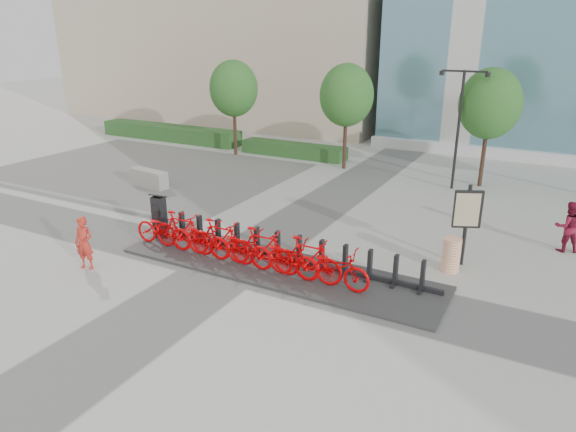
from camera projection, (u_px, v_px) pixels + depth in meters
The scene contains 26 objects.
ground at pixel (234, 264), 15.12m from camera, with size 120.00×120.00×0.00m, color beige.
gravel_patch at pixel (146, 170), 25.39m from camera, with size 14.00×14.00×0.00m, color #585653.
curb at pixel (58, 196), 21.15m from camera, with size 14.00×0.25×0.15m, color gray.
hedge_a at pixel (170, 133), 32.41m from camera, with size 10.00×1.40×0.90m, color #193D18.
hedge_b at pixel (293, 150), 28.16m from camera, with size 6.00×1.20×0.70m, color #193D18.
tree_0 at pixel (234, 89), 27.42m from camera, with size 2.60×2.60×5.10m.
tree_1 at pixel (347, 95), 24.51m from camera, with size 2.60×2.60×5.10m.
tree_2 at pixel (490, 104), 21.59m from camera, with size 2.60×2.60×5.10m.
streetlamp at pixel (460, 116), 21.37m from camera, with size 2.00×0.20×5.00m.
dock_pad at pixel (277, 268), 14.77m from camera, with size 9.60×2.40×0.08m, color #373737.
dock_rail_posts at pixel (287, 248), 14.98m from camera, with size 8.02×0.50×0.85m, color black, non-canonical shape.
bike_0 at pixel (163, 229), 16.03m from camera, with size 0.73×2.11×1.11m, color #D90003.
bike_1 at pixel (181, 231), 15.68m from camera, with size 0.58×2.04×1.23m, color #D90003.
bike_2 at pixel (200, 238), 15.38m from camera, with size 0.73×2.11×1.11m, color #D90003.
bike_3 at pixel (220, 240), 15.04m from camera, with size 0.58×2.04×1.23m, color #D90003.
bike_4 at pixel (240, 247), 14.74m from camera, with size 0.73×2.11×1.11m, color #D90003.
bike_5 at pixel (262, 249), 14.39m from camera, with size 0.58×2.04×1.23m, color #D90003.
bike_6 at pixel (284, 256), 14.09m from camera, with size 0.73×2.11×1.11m, color #D90003.
bike_7 at pixel (308, 260), 13.75m from camera, with size 0.58×2.04×1.23m, color #D90003.
bike_8 at pixel (332, 267), 13.44m from camera, with size 0.73×2.11×1.11m, color #D90003.
kiosk at pixel (159, 216), 16.70m from camera, with size 0.49×0.42×1.50m.
worker_red at pixel (84, 243), 14.60m from camera, with size 0.57×0.37×1.56m, color red.
pedestrian at pixel (568, 227), 15.77m from camera, with size 0.78×0.61×1.61m, color maroon.
construction_barrel at pixel (451, 255), 14.53m from camera, with size 0.52×0.52×0.99m, color orange.
jersey_barrier at pixel (149, 178), 22.54m from camera, with size 1.96×0.53×0.76m, color #A5A393.
map_sign at pixel (467, 213), 14.56m from camera, with size 0.77×0.43×2.43m.
Camera 1 is at (7.95, -11.33, 6.44)m, focal length 32.00 mm.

